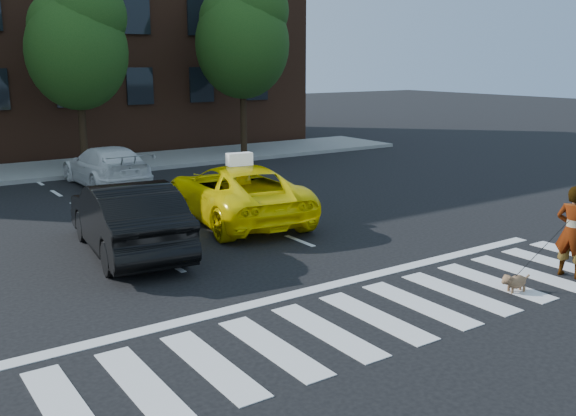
{
  "coord_description": "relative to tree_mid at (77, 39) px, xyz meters",
  "views": [
    {
      "loc": [
        -6.69,
        -7.3,
        4.09
      ],
      "look_at": [
        0.61,
        3.44,
        1.1
      ],
      "focal_mm": 40.0,
      "sensor_mm": 36.0,
      "label": 1
    }
  ],
  "objects": [
    {
      "name": "dog",
      "position": [
        2.33,
        -17.53,
        -4.65
      ],
      "size": [
        0.6,
        0.33,
        0.35
      ],
      "rotation": [
        0.0,
        0.0,
        -0.25
      ],
      "color": "olive",
      "rests_on": "ground"
    },
    {
      "name": "taxi_sign",
      "position": [
        0.87,
        -10.2,
        -3.21
      ],
      "size": [
        0.68,
        0.37,
        0.32
      ],
      "primitive_type": "cube",
      "rotation": [
        0.0,
        0.0,
        3.0
      ],
      "color": "white",
      "rests_on": "taxi"
    },
    {
      "name": "woman",
      "position": [
        3.95,
        -17.57,
        -3.95
      ],
      "size": [
        0.54,
        0.72,
        1.8
      ],
      "primitive_type": "imported",
      "rotation": [
        0.0,
        0.0,
        1.76
      ],
      "color": "#999999",
      "rests_on": "ground"
    },
    {
      "name": "building",
      "position": [
        -0.53,
        8.0,
        1.15
      ],
      "size": [
        26.0,
        10.0,
        12.0
      ],
      "primitive_type": "cube",
      "color": "#4C2A1B",
      "rests_on": "ground"
    },
    {
      "name": "black_sedan",
      "position": [
        -2.53,
        -11.23,
        -4.07
      ],
      "size": [
        2.2,
        4.92,
        1.57
      ],
      "primitive_type": "imported",
      "rotation": [
        0.0,
        0.0,
        3.03
      ],
      "color": "black",
      "rests_on": "ground"
    },
    {
      "name": "stop_line",
      "position": [
        -0.53,
        -15.4,
        -4.85
      ],
      "size": [
        12.0,
        0.3,
        0.01
      ],
      "primitive_type": "cube",
      "color": "silver",
      "rests_on": "ground"
    },
    {
      "name": "tree_mid",
      "position": [
        0.0,
        0.0,
        0.0
      ],
      "size": [
        3.69,
        3.69,
        7.1
      ],
      "color": "black",
      "rests_on": "ground"
    },
    {
      "name": "ground",
      "position": [
        -0.53,
        -17.0,
        -4.85
      ],
      "size": [
        120.0,
        120.0,
        0.0
      ],
      "primitive_type": "plane",
      "color": "black",
      "rests_on": "ground"
    },
    {
      "name": "tree_right",
      "position": [
        7.0,
        -0.0,
        0.41
      ],
      "size": [
        4.0,
        4.0,
        7.7
      ],
      "color": "black",
      "rests_on": "ground"
    },
    {
      "name": "sidewalk_far",
      "position": [
        -0.53,
        0.5,
        -4.78
      ],
      "size": [
        30.0,
        4.0,
        0.15
      ],
      "primitive_type": "cube",
      "color": "slate",
      "rests_on": "ground"
    },
    {
      "name": "taxi",
      "position": [
        0.87,
        -10.0,
        -4.11
      ],
      "size": [
        3.16,
        5.6,
        1.48
      ],
      "primitive_type": "imported",
      "rotation": [
        0.0,
        0.0,
        3.0
      ],
      "color": "#FFE605",
      "rests_on": "ground"
    },
    {
      "name": "crosswalk",
      "position": [
        -0.53,
        -17.0,
        -4.85
      ],
      "size": [
        13.0,
        2.4,
        0.01
      ],
      "primitive_type": "cube",
      "color": "silver",
      "rests_on": "ground"
    },
    {
      "name": "white_suv",
      "position": [
        -0.38,
        -3.48,
        -4.18
      ],
      "size": [
        1.92,
        4.62,
        1.33
      ],
      "primitive_type": "imported",
      "rotation": [
        0.0,
        0.0,
        3.15
      ],
      "color": "silver",
      "rests_on": "ground"
    }
  ]
}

